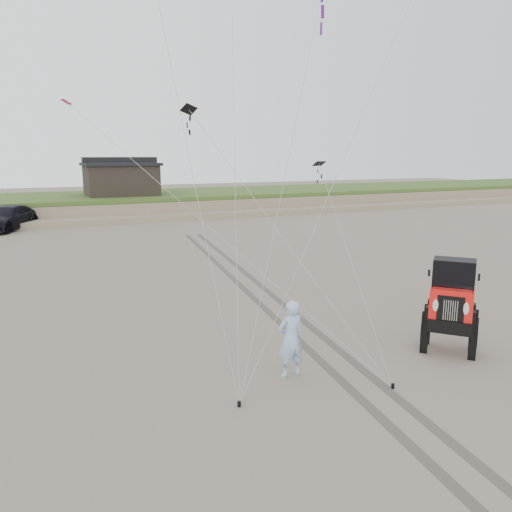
{
  "coord_description": "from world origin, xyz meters",
  "views": [
    {
      "loc": [
        -6.0,
        -8.98,
        5.29
      ],
      "look_at": [
        -0.44,
        3.0,
        2.6
      ],
      "focal_mm": 35.0,
      "sensor_mm": 36.0,
      "label": 1
    }
  ],
  "objects_px": {
    "cabin": "(121,178)",
    "jeep": "(450,316)",
    "man": "(291,338)",
    "truck_c": "(7,218)"
  },
  "relations": [
    {
      "from": "cabin",
      "to": "jeep",
      "type": "bearing_deg",
      "value": -86.62
    },
    {
      "from": "cabin",
      "to": "man",
      "type": "bearing_deg",
      "value": -93.9
    },
    {
      "from": "cabin",
      "to": "truck_c",
      "type": "height_order",
      "value": "cabin"
    },
    {
      "from": "truck_c",
      "to": "man",
      "type": "relative_size",
      "value": 3.11
    },
    {
      "from": "cabin",
      "to": "jeep",
      "type": "height_order",
      "value": "cabin"
    },
    {
      "from": "cabin",
      "to": "jeep",
      "type": "relative_size",
      "value": 1.17
    },
    {
      "from": "truck_c",
      "to": "cabin",
      "type": "bearing_deg",
      "value": 64.0
    },
    {
      "from": "man",
      "to": "truck_c",
      "type": "bearing_deg",
      "value": -79.44
    },
    {
      "from": "cabin",
      "to": "man",
      "type": "distance_m",
      "value": 36.19
    },
    {
      "from": "cabin",
      "to": "jeep",
      "type": "xyz_separation_m",
      "value": [
        2.16,
        -36.55,
        -2.22
      ]
    }
  ]
}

